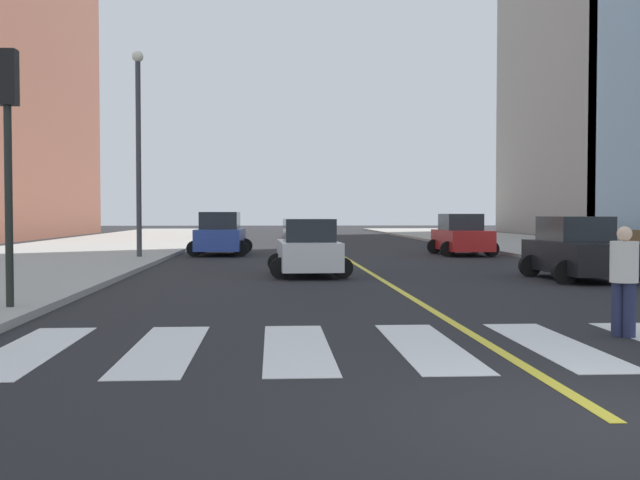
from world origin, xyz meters
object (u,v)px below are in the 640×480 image
Objects in this scene: car_red_fourth at (461,236)px; traffic_light_far_corner at (8,126)px; car_black_third at (577,250)px; pedestrian_crossing at (624,276)px; car_blue_nearest at (221,235)px; car_white_second at (308,249)px; street_lamp at (138,137)px.

traffic_light_far_corner is at bearing 54.77° from car_red_fourth.
pedestrian_crossing is at bearing 69.50° from car_black_third.
pedestrian_crossing is at bearing -17.40° from traffic_light_far_corner.
pedestrian_crossing is (-3.23, -9.76, 0.09)m from car_black_third.
car_red_fourth reaches higher than car_black_third.
car_blue_nearest is at bearing -4.71° from car_red_fourth.
traffic_light_far_corner is 10.77m from pedestrian_crossing.
car_blue_nearest is at bearing 104.31° from car_white_second.
car_blue_nearest is 2.61× the size of pedestrian_crossing.
car_black_third is 12.71m from car_red_fourth.
traffic_light_far_corner reaches higher than pedestrian_crossing.
car_red_fourth is at bearing -1.94° from car_blue_nearest.
street_lamp is (-13.58, -3.04, 3.99)m from car_red_fourth.
car_white_second reaches higher than pedestrian_crossing.
street_lamp is at bearing 126.89° from car_white_second.
car_black_third reaches higher than pedestrian_crossing.
car_white_second is 12.34m from pedestrian_crossing.
street_lamp reaches higher than car_black_third.
car_blue_nearest reaches higher than car_black_third.
car_blue_nearest is at bearing 51.80° from street_lamp.
car_white_second is 0.82× the size of traffic_light_far_corner.
car_blue_nearest is 1.08× the size of car_black_third.
pedestrian_crossing is at bearing -70.30° from car_blue_nearest.
traffic_light_far_corner is at bearing -126.39° from car_white_second.
car_black_third reaches higher than car_white_second.
traffic_light_far_corner is 16.36m from street_lamp.
street_lamp is (-13.68, 9.67, 4.02)m from car_black_third.
car_red_fourth reaches higher than pedestrian_crossing.
car_black_third is 0.86× the size of traffic_light_far_corner.
car_blue_nearest is 20.33m from traffic_light_far_corner.
car_blue_nearest is at bearing 82.94° from traffic_light_far_corner.
traffic_light_far_corner is 0.58× the size of street_lamp.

